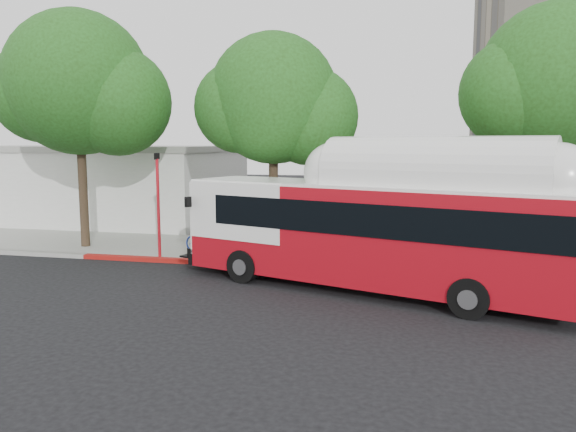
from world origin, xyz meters
TOP-DOWN VIEW (x-y plane):
  - ground at (0.00, 0.00)m, footprint 120.00×120.00m
  - sidewalk at (0.00, 6.50)m, footprint 60.00×5.00m
  - curb_strip at (0.00, 3.90)m, footprint 60.00×0.30m
  - red_curb_segment at (-3.00, 3.90)m, footprint 10.00×0.32m
  - street_tree_left at (-8.53, 5.56)m, footprint 6.67×5.80m
  - street_tree_mid at (-0.59, 6.06)m, footprint 5.75×5.00m
  - street_tree_right at (9.44, 5.86)m, footprint 6.21×5.40m
  - low_commercial_bldg at (-14.00, 14.00)m, footprint 16.20×10.20m
  - transit_bus at (3.14, 1.44)m, footprint 12.59×6.13m
  - signal_pole at (-5.00, 4.15)m, footprint 0.12×0.38m

SIDE VIEW (x-z plane):
  - ground at x=0.00m, z-range 0.00..0.00m
  - sidewalk at x=0.00m, z-range 0.00..0.15m
  - curb_strip at x=0.00m, z-range 0.00..0.15m
  - red_curb_segment at x=-3.00m, z-range 0.00..0.16m
  - transit_bus at x=3.14m, z-range -0.12..3.59m
  - signal_pole at x=-5.00m, z-range 0.05..4.12m
  - low_commercial_bldg at x=-14.00m, z-range 0.03..4.28m
  - street_tree_mid at x=-0.59m, z-range 1.60..10.22m
  - street_tree_right at x=9.44m, z-range 1.67..10.85m
  - street_tree_left at x=-8.53m, z-range 1.73..11.47m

